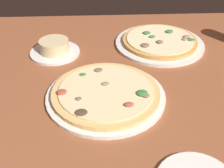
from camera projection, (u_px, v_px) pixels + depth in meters
The scene contains 4 objects.
dining_table at pixel (118, 94), 86.25cm from camera, with size 150.00×110.00×4.00cm, color brown.
pizza_main at pixel (106, 94), 80.97cm from camera, with size 32.70×32.70×3.35cm.
pizza_side at pixel (160, 42), 106.40cm from camera, with size 31.64×31.64×3.39cm.
ramekin_on_saucer at pixel (55, 48), 100.82cm from camera, with size 16.96×16.96×4.91cm.
Camera 1 is at (-5.12, -68.77, 53.90)cm, focal length 47.56 mm.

